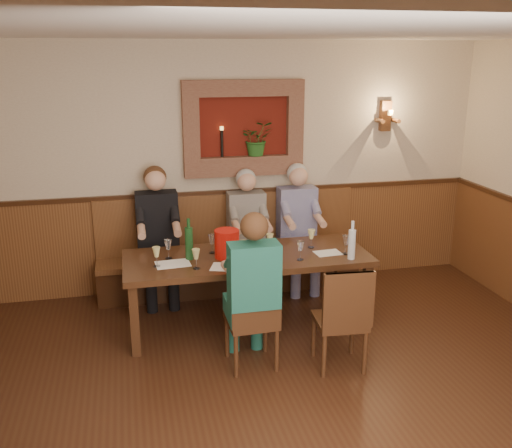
{
  "coord_description": "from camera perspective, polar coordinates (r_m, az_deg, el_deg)",
  "views": [
    {
      "loc": [
        -1.1,
        -3.31,
        2.65
      ],
      "look_at": [
        0.1,
        1.9,
        1.05
      ],
      "focal_mm": 40.0,
      "sensor_mm": 36.0,
      "label": 1
    }
  ],
  "objects": [
    {
      "name": "ground_plane",
      "position": [
        4.38,
        4.58,
        -20.64
      ],
      "size": [
        6.0,
        6.0,
        0.0
      ],
      "primitive_type": "plane",
      "color": "#351A0E",
      "rests_on": "ground"
    },
    {
      "name": "room_shell",
      "position": [
        3.57,
        5.28,
        4.25
      ],
      "size": [
        6.04,
        6.04,
        2.82
      ],
      "color": "#C3B094",
      "rests_on": "ground"
    },
    {
      "name": "wainscoting",
      "position": [
        4.05,
        4.78,
        -14.03
      ],
      "size": [
        6.02,
        6.02,
        1.15
      ],
      "color": "brown",
      "rests_on": "ground"
    },
    {
      "name": "wall_niche",
      "position": [
        6.45,
        -0.87,
        9.15
      ],
      "size": [
        1.36,
        0.3,
        1.06
      ],
      "color": "#5C150D",
      "rests_on": "ground"
    },
    {
      "name": "wall_sconce",
      "position": [
        6.96,
        12.87,
        10.42
      ],
      "size": [
        0.25,
        0.2,
        0.35
      ],
      "color": "brown",
      "rests_on": "ground"
    },
    {
      "name": "dining_table",
      "position": [
        5.63,
        -0.88,
        -3.86
      ],
      "size": [
        2.4,
        0.9,
        0.75
      ],
      "color": "#3B2111",
      "rests_on": "ground"
    },
    {
      "name": "bench",
      "position": [
        6.62,
        -2.58,
        -3.88
      ],
      "size": [
        3.0,
        0.45,
        1.11
      ],
      "color": "#381E0F",
      "rests_on": "ground"
    },
    {
      "name": "chair_near_left",
      "position": [
        5.08,
        -0.42,
        -11.21
      ],
      "size": [
        0.43,
        0.43,
        0.95
      ],
      "rotation": [
        0.0,
        0.0,
        0.04
      ],
      "color": "#3B2111",
      "rests_on": "ground"
    },
    {
      "name": "chair_near_right",
      "position": [
        5.12,
        8.36,
        -11.17
      ],
      "size": [
        0.45,
        0.45,
        0.95
      ],
      "rotation": [
        0.0,
        0.0,
        -0.08
      ],
      "color": "#3B2111",
      "rests_on": "ground"
    },
    {
      "name": "person_bench_left",
      "position": [
        6.33,
        -9.68,
        -2.23
      ],
      "size": [
        0.45,
        0.55,
        1.5
      ],
      "color": "black",
      "rests_on": "ground"
    },
    {
      "name": "person_bench_mid",
      "position": [
        6.47,
        -0.81,
        -1.91
      ],
      "size": [
        0.42,
        0.51,
        1.42
      ],
      "color": "#5C5554",
      "rests_on": "ground"
    },
    {
      "name": "person_bench_right",
      "position": [
        6.61,
        4.27,
        -1.39
      ],
      "size": [
        0.44,
        0.53,
        1.46
      ],
      "color": "navy",
      "rests_on": "ground"
    },
    {
      "name": "person_chair_front",
      "position": [
        4.94,
        -0.43,
        -7.95
      ],
      "size": [
        0.42,
        0.52,
        1.43
      ],
      "color": "#1C5D62",
      "rests_on": "ground"
    },
    {
      "name": "spittoon_bucket",
      "position": [
        5.52,
        -2.93,
        -1.98
      ],
      "size": [
        0.28,
        0.28,
        0.27
      ],
      "primitive_type": "cylinder",
      "rotation": [
        0.0,
        0.0,
        -0.21
      ],
      "color": "red",
      "rests_on": "dining_table"
    },
    {
      "name": "wine_bottle_green_a",
      "position": [
        5.61,
        0.07,
        -1.49
      ],
      "size": [
        0.07,
        0.07,
        0.38
      ],
      "rotation": [
        0.0,
        0.0,
        -0.01
      ],
      "color": "#19471E",
      "rests_on": "dining_table"
    },
    {
      "name": "wine_bottle_green_b",
      "position": [
        5.49,
        -6.71,
        -1.85
      ],
      "size": [
        0.09,
        0.09,
        0.41
      ],
      "rotation": [
        0.0,
        0.0,
        -0.17
      ],
      "color": "#19471E",
      "rests_on": "dining_table"
    },
    {
      "name": "water_bottle",
      "position": [
        5.54,
        9.56,
        -1.94
      ],
      "size": [
        0.09,
        0.09,
        0.38
      ],
      "rotation": [
        0.0,
        0.0,
        0.39
      ],
      "color": "silver",
      "rests_on": "dining_table"
    },
    {
      "name": "tasting_sheet_a",
      "position": [
        5.44,
        -8.31,
        -3.97
      ],
      "size": [
        0.34,
        0.25,
        0.0
      ],
      "primitive_type": "cube",
      "rotation": [
        0.0,
        0.0,
        0.07
      ],
      "color": "white",
      "rests_on": "dining_table"
    },
    {
      "name": "tasting_sheet_b",
      "position": [
        5.52,
        0.1,
        -3.45
      ],
      "size": [
        0.31,
        0.27,
        0.0
      ],
      "primitive_type": "cube",
      "rotation": [
        0.0,
        0.0,
        -0.42
      ],
      "color": "white",
      "rests_on": "dining_table"
    },
    {
      "name": "tasting_sheet_c",
      "position": [
        5.71,
        7.2,
        -2.89
      ],
      "size": [
        0.27,
        0.2,
        0.0
      ],
      "primitive_type": "cube",
      "rotation": [
        0.0,
        0.0,
        0.07
      ],
      "color": "white",
      "rests_on": "dining_table"
    },
    {
      "name": "tasting_sheet_d",
      "position": [
        5.31,
        -2.82,
        -4.33
      ],
      "size": [
        0.37,
        0.31,
        0.0
      ],
      "primitive_type": "cube",
      "rotation": [
        0.0,
        0.0,
        -0.35
      ],
      "color": "white",
      "rests_on": "dining_table"
    },
    {
      "name": "wine_glass_0",
      "position": [
        5.36,
        -9.91,
        -3.26
      ],
      "size": [
        0.08,
        0.08,
        0.19
      ],
      "primitive_type": null,
      "color": "#D6D180",
      "rests_on": "dining_table"
    },
    {
      "name": "wine_glass_1",
      "position": [
        5.68,
        8.95,
        -2.07
      ],
      "size": [
        0.08,
        0.08,
        0.19
      ],
      "primitive_type": null,
      "color": "white",
      "rests_on": "dining_table"
    },
    {
      "name": "wine_glass_2",
      "position": [
        5.66,
        -4.42,
        -1.99
      ],
      "size": [
        0.08,
        0.08,
        0.19
      ],
      "primitive_type": null,
      "color": "white",
      "rests_on": "dining_table"
    },
    {
      "name": "wine_glass_3",
      "position": [
        5.82,
        5.55,
        -1.47
      ],
      "size": [
        0.08,
        0.08,
        0.19
      ],
      "primitive_type": null,
      "color": "#D6D180",
      "rests_on": "dining_table"
    },
    {
      "name": "wine_glass_4",
      "position": [
        5.47,
        4.45,
        -2.67
      ],
      "size": [
        0.08,
        0.08,
        0.19
      ],
      "primitive_type": null,
      "color": "white",
      "rests_on": "dining_table"
    },
    {
      "name": "wine_glass_5",
      "position": [
        5.46,
        -1.23,
        -2.62
      ],
      "size": [
        0.08,
        0.08,
        0.19
      ],
      "primitive_type": null,
      "color": "#D6D180",
      "rests_on": "dining_table"
    },
    {
      "name": "wine_glass_6",
      "position": [
        5.31,
        -2.19,
        -3.23
      ],
      "size": [
        0.08,
        0.08,
        0.19
      ],
      "primitive_type": null,
      "color": "#D6D180",
      "rests_on": "dining_table"
    },
    {
      "name": "wine_glass_7",
      "position": [
        5.26,
        -6.01,
        -3.5
      ],
      "size": [
        0.08,
        0.08,
        0.19
      ],
      "primitive_type": null,
      "color": "#D6D180",
      "rests_on": "dining_table"
    },
    {
      "name": "wine_glass_8",
      "position": [
        5.67,
        1.39,
        -1.91
      ],
      "size": [
        0.08,
        0.08,
        0.19
      ],
      "primitive_type": null,
      "color": "#D6D180",
      "rests_on": "dining_table"
    },
    {
      "name": "wine_glass_9",
      "position": [
        5.55,
        -8.77,
        -2.52
      ],
      "size": [
        0.08,
        0.08,
        0.19
      ],
      "primitive_type": null,
      "color": "white",
      "rests_on": "dining_table"
    }
  ]
}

